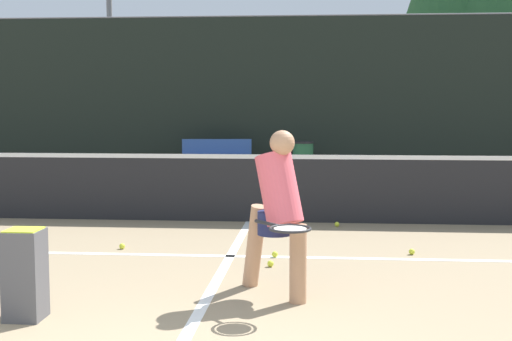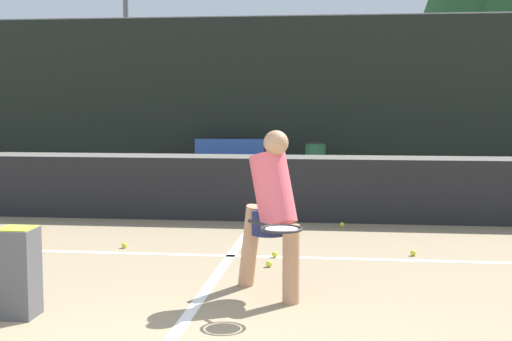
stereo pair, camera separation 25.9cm
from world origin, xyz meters
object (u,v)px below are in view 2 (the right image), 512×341
Objects in this scene: courtside_bench at (229,157)px; parked_car at (213,141)px; player_practicing at (272,207)px; ball_hopper at (18,270)px; trash_bin at (315,161)px.

parked_car is (-1.07, 3.98, 0.12)m from courtside_bench.
parked_car is (-2.91, 13.30, -0.19)m from player_practicing.
parked_car reaches higher than courtside_bench.
ball_hopper is 14.17m from parked_car.
courtside_bench is (-1.84, 9.32, -0.31)m from player_practicing.
parked_car is at bearing 94.03° from ball_hopper.
ball_hopper is at bearing -107.53° from player_practicing.
player_practicing is 0.94× the size of courtside_bench.
player_practicing is 9.26m from trash_bin.
player_practicing is 2.05× the size of ball_hopper.
player_practicing is at bearing 23.38° from ball_hopper.
player_practicing is 13.62m from parked_car.
parked_car is at bearing 126.18° from trash_bin.
courtside_bench reaches higher than ball_hopper.
trash_bin is (1.89, -0.07, -0.05)m from courtside_bench.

